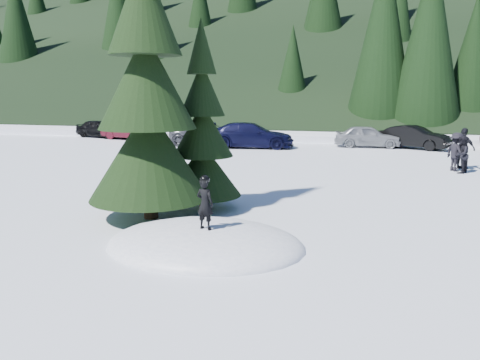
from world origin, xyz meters
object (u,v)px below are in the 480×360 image
(spruce_short, at_px, (203,137))
(adult_0, at_px, (461,155))
(spruce_tall, at_px, (147,94))
(car_0, at_px, (100,129))
(adult_1, at_px, (463,149))
(car_5, at_px, (413,137))
(adult_2, at_px, (456,152))
(car_3, at_px, (250,135))
(car_4, at_px, (368,136))
(car_2, at_px, (210,135))
(child_skier, at_px, (205,204))
(car_1, at_px, (130,130))

(spruce_short, bearing_deg, adult_0, 46.10)
(spruce_tall, bearing_deg, car_0, 125.25)
(adult_1, height_order, car_5, adult_1)
(adult_2, bearing_deg, adult_1, -60.66)
(adult_1, relative_size, car_3, 0.34)
(spruce_tall, relative_size, adult_2, 5.17)
(adult_1, xyz_separation_m, car_4, (-4.14, 7.48, -0.23))
(car_2, bearing_deg, spruce_short, -165.66)
(child_skier, distance_m, car_0, 27.27)
(child_skier, distance_m, car_4, 20.98)
(car_1, bearing_deg, car_4, -79.09)
(spruce_short, xyz_separation_m, car_0, (-14.99, 18.39, -1.44))
(spruce_tall, xyz_separation_m, car_5, (8.08, 18.67, -2.63))
(spruce_tall, relative_size, car_0, 2.20)
(child_skier, height_order, car_0, child_skier)
(spruce_short, distance_m, adult_0, 12.05)
(child_skier, bearing_deg, car_0, -39.52)
(adult_2, bearing_deg, car_1, 36.71)
(car_4, bearing_deg, car_1, 85.68)
(car_2, bearing_deg, car_4, -83.76)
(car_1, distance_m, car_2, 7.09)
(car_2, xyz_separation_m, car_3, (2.74, -0.46, 0.07))
(adult_0, distance_m, adult_2, 0.52)
(adult_2, distance_m, car_4, 8.97)
(adult_1, bearing_deg, car_1, 20.37)
(child_skier, bearing_deg, car_4, -84.77)
(child_skier, bearing_deg, adult_0, -106.28)
(car_2, distance_m, car_4, 9.79)
(adult_1, relative_size, car_0, 0.47)
(car_1, bearing_deg, adult_1, -98.78)
(spruce_short, distance_m, car_0, 23.77)
(spruce_tall, height_order, child_skier, spruce_tall)
(adult_0, xyz_separation_m, adult_2, (-0.12, 0.50, 0.05))
(adult_2, xyz_separation_m, car_0, (-23.17, 9.26, -0.17))
(car_4, bearing_deg, spruce_short, 162.34)
(adult_2, bearing_deg, car_0, 37.63)
(spruce_tall, distance_m, car_0, 24.38)
(spruce_tall, bearing_deg, car_4, 73.80)
(car_1, relative_size, car_3, 0.82)
(adult_1, bearing_deg, car_0, 21.04)
(spruce_tall, distance_m, adult_2, 14.19)
(car_3, bearing_deg, car_4, -80.21)
(spruce_short, bearing_deg, car_2, 108.55)
(child_skier, relative_size, car_5, 0.26)
(car_4, height_order, car_5, car_5)
(spruce_short, height_order, child_skier, spruce_short)
(car_0, relative_size, car_1, 0.90)
(car_3, bearing_deg, spruce_tall, 176.88)
(adult_1, height_order, car_1, adult_1)
(adult_1, height_order, adult_2, adult_1)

